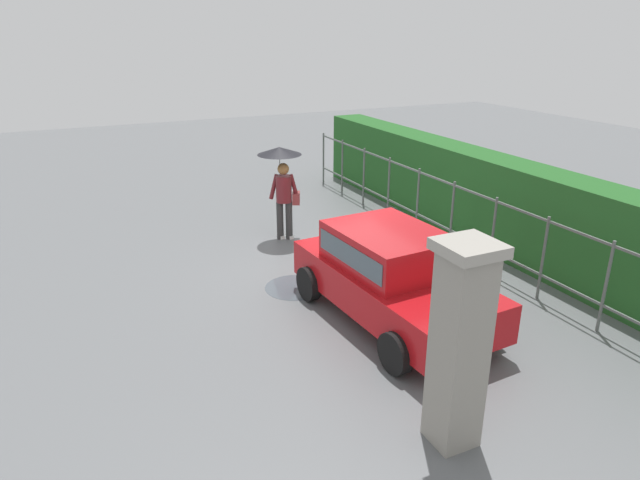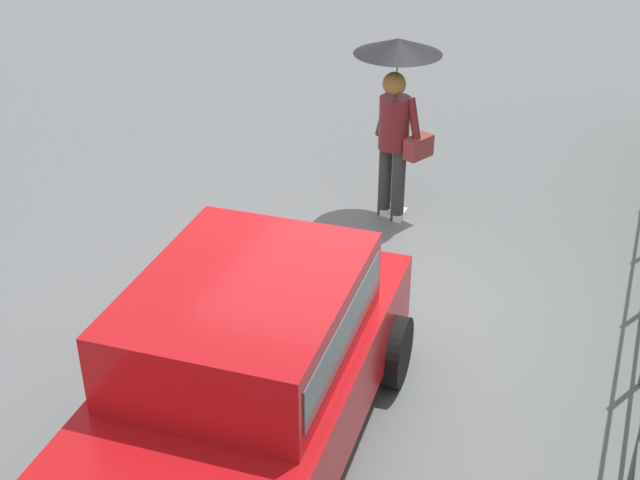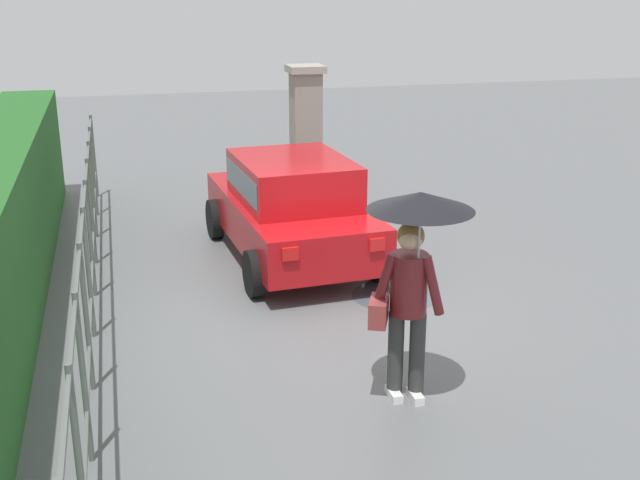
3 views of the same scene
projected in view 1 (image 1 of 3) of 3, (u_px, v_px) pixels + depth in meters
name	position (u px, v px, depth m)	size (l,w,h in m)	color
ground_plane	(344.00, 268.00, 10.94)	(40.00, 40.00, 0.00)	slate
car	(391.00, 272.00, 8.81)	(3.83, 2.06, 1.48)	#B71116
pedestrian	(282.00, 174.00, 12.02)	(0.95, 0.95, 2.04)	#333333
gate_pillar	(459.00, 345.00, 5.96)	(0.60, 0.60, 2.42)	gray
fence_section	(452.00, 213.00, 11.54)	(12.44, 0.05, 1.50)	#59605B
hedge_row	(492.00, 201.00, 11.90)	(13.39, 0.90, 1.90)	#235B23
puddle_near	(295.00, 287.00, 10.14)	(1.09, 1.09, 0.00)	#4C545B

